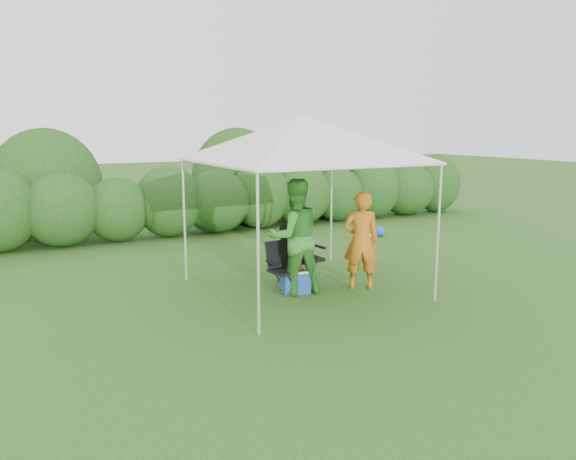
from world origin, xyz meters
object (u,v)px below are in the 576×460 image
chair_right (300,251)px  woman (295,237)px  canopy (303,139)px  man (361,241)px  cooler (295,281)px  chair_left (283,264)px

chair_right → woman: size_ratio=0.55×
canopy → woman: 1.55m
chair_right → man: (0.73, -0.75, 0.24)m
cooler → woman: bearing=117.1°
chair_right → man: man is taller
woman → cooler: (0.00, -0.01, -0.74)m
chair_left → chair_right: bearing=24.3°
canopy → chair_left: (-0.34, 0.05, -1.99)m
canopy → man: bearing=-22.9°
chair_left → cooler: (0.15, -0.14, -0.28)m
chair_right → chair_left: (-0.50, -0.32, -0.10)m
chair_left → cooler: bearing=-52.3°
man → cooler: (-1.08, 0.28, -0.62)m
chair_left → woman: (0.15, -0.13, 0.45)m
canopy → man: canopy is taller
chair_right → chair_left: chair_right is taller
chair_left → man: size_ratio=0.52×
canopy → man: (0.89, -0.38, -1.65)m
chair_right → chair_left: 0.60m
chair_left → woman: 0.49m
man → cooler: man is taller
canopy → woman: canopy is taller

